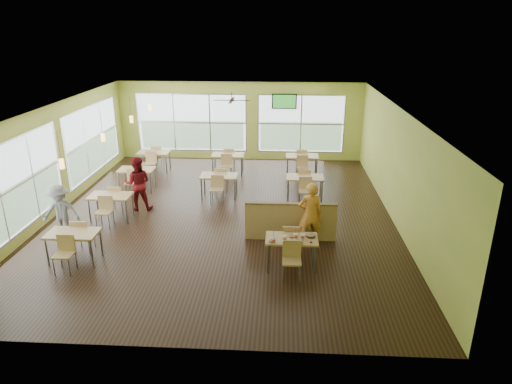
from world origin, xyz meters
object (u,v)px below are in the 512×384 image
(main_table, at_px, (292,243))
(man_plaid, at_px, (310,214))
(food_basket, at_px, (310,236))
(half_wall_divider, at_px, (291,221))

(main_table, relative_size, man_plaid, 0.90)
(main_table, xyz_separation_m, man_plaid, (0.49, 1.21, 0.21))
(food_basket, bearing_deg, main_table, -167.93)
(half_wall_divider, bearing_deg, man_plaid, -26.58)
(half_wall_divider, bearing_deg, main_table, -90.00)
(main_table, height_order, half_wall_divider, half_wall_divider)
(main_table, distance_m, food_basket, 0.47)
(half_wall_divider, distance_m, man_plaid, 0.63)
(half_wall_divider, relative_size, man_plaid, 1.42)
(main_table, distance_m, man_plaid, 1.32)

